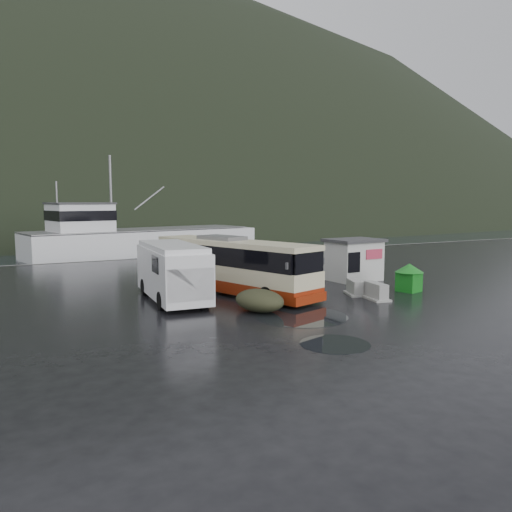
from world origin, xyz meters
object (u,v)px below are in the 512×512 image
ticket_kiosk (353,280)px  coach_bus (233,292)px  fishing_trawler (142,248)px  dome_tent (259,311)px  waste_bin_right (409,291)px  white_van (173,300)px  waste_bin_left (294,293)px  jersey_barrier_a (354,295)px  jersey_barrier_b (376,299)px

ticket_kiosk → coach_bus: bearing=178.6°
fishing_trawler → coach_bus: bearing=-105.5°
dome_tent → fishing_trawler: 32.03m
waste_bin_right → dome_tent: 9.57m
waste_bin_right → ticket_kiosk: (-0.19, 4.47, 0.00)m
white_van → waste_bin_left: 6.48m
white_van → ticket_kiosk: bearing=8.2°
waste_bin_right → jersey_barrier_a: bearing=169.3°
ticket_kiosk → jersey_barrier_a: size_ratio=2.12×
coach_bus → jersey_barrier_a: bearing=-50.8°
white_van → coach_bus: bearing=12.4°
coach_bus → fishing_trawler: 27.21m
ticket_kiosk → jersey_barrier_b: bearing=-121.8°
ticket_kiosk → fishing_trawler: 27.52m
waste_bin_right → ticket_kiosk: ticket_kiosk is taller
jersey_barrier_b → coach_bus: bearing=137.3°
waste_bin_left → ticket_kiosk: bearing=19.5°
dome_tent → waste_bin_right: bearing=3.4°
white_van → jersey_barrier_b: size_ratio=4.02×
waste_bin_right → jersey_barrier_b: waste_bin_right is taller
waste_bin_left → white_van: bearing=169.2°
coach_bus → fishing_trawler: size_ratio=0.40×
fishing_trawler → waste_bin_right: bearing=-89.2°
coach_bus → waste_bin_left: bearing=-48.2°
jersey_barrier_a → fishing_trawler: size_ratio=0.06×
waste_bin_left → fishing_trawler: fishing_trawler is taller
waste_bin_left → dome_tent: (-3.76, -3.05, 0.00)m
white_van → ticket_kiosk: (11.96, 0.77, 0.00)m
white_van → waste_bin_right: size_ratio=4.42×
jersey_barrier_b → fishing_trawler: 32.35m
dome_tent → jersey_barrier_b: (6.45, -0.32, 0.00)m
jersey_barrier_a → jersey_barrier_b: size_ratio=0.93×
ticket_kiosk → jersey_barrier_a: ticket_kiosk is taller
white_van → fishing_trawler: size_ratio=0.25×
waste_bin_right → fishing_trawler: fishing_trawler is taller
waste_bin_right → jersey_barrier_b: size_ratio=0.91×
ticket_kiosk → waste_bin_left: bearing=-163.8°
coach_bus → dome_tent: coach_bus is taller
dome_tent → ticket_kiosk: ticket_kiosk is taller
white_van → dome_tent: (2.60, -4.27, 0.00)m
ticket_kiosk → white_van: bearing=-179.6°
white_van → fishing_trawler: bearing=82.5°
fishing_trawler → waste_bin_left: bearing=-99.6°
coach_bus → ticket_kiosk: size_ratio=3.27×
waste_bin_left → ticket_kiosk: size_ratio=0.41×
waste_bin_left → dome_tent: bearing=-140.9°
white_van → fishing_trawler: 28.21m
coach_bus → waste_bin_right: (8.61, -4.19, 0.00)m
coach_bus → jersey_barrier_a: size_ratio=6.92×
ticket_kiosk → jersey_barrier_b: 6.10m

